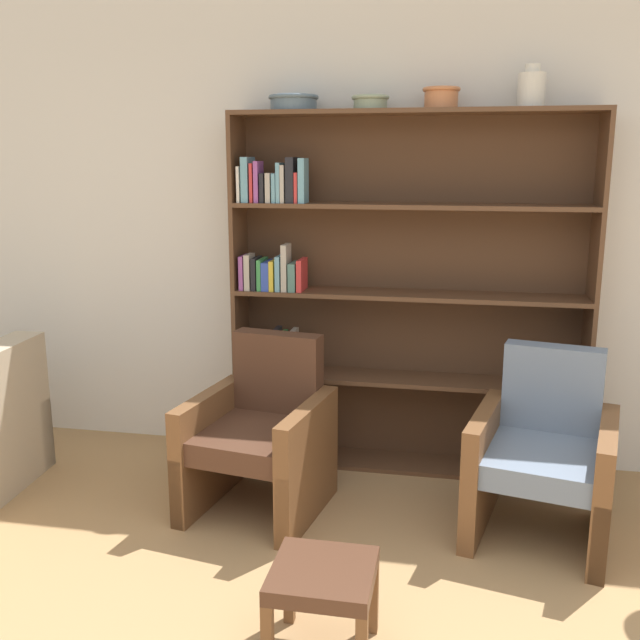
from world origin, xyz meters
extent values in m
cube|color=silver|center=(0.00, 2.63, 1.38)|extent=(12.00, 0.06, 2.75)
cube|color=brown|center=(-1.15, 2.44, 1.03)|extent=(0.02, 0.30, 2.05)
cube|color=brown|center=(0.84, 2.44, 1.03)|extent=(0.02, 0.30, 2.05)
cube|color=brown|center=(-0.16, 2.44, 2.04)|extent=(1.96, 0.30, 0.03)
cube|color=brown|center=(-0.16, 2.44, 0.01)|extent=(1.96, 0.30, 0.03)
cube|color=#492F1E|center=(-0.16, 2.58, 1.03)|extent=(1.96, 0.01, 2.05)
cube|color=#4C756B|center=(-1.11, 2.40, 0.16)|extent=(0.02, 0.18, 0.26)
cube|color=gold|center=(-1.08, 2.37, 0.13)|extent=(0.02, 0.12, 0.20)
cube|color=#B2A899|center=(-1.04, 2.38, 0.15)|extent=(0.04, 0.15, 0.26)
cube|color=#4C756B|center=(-1.01, 2.38, 0.11)|extent=(0.03, 0.16, 0.17)
cube|color=#334CB2|center=(-0.96, 2.39, 0.11)|extent=(0.04, 0.17, 0.17)
cube|color=#7F6B4C|center=(-0.92, 2.39, 0.15)|extent=(0.04, 0.17, 0.26)
cube|color=#334CB2|center=(-0.87, 2.37, 0.15)|extent=(0.04, 0.14, 0.25)
cube|color=#7F6B4C|center=(-0.84, 2.39, 0.15)|extent=(0.02, 0.17, 0.25)
cube|color=gold|center=(-0.80, 2.38, 0.14)|extent=(0.04, 0.16, 0.23)
cube|color=#994C99|center=(-0.76, 2.38, 0.12)|extent=(0.04, 0.14, 0.19)
cube|color=#4C756B|center=(-0.72, 2.38, 0.12)|extent=(0.02, 0.14, 0.19)
cube|color=red|center=(-0.69, 2.38, 0.14)|extent=(0.02, 0.14, 0.23)
cube|color=brown|center=(-0.16, 2.44, 0.54)|extent=(1.96, 0.30, 0.02)
cube|color=gold|center=(-1.11, 2.38, 0.63)|extent=(0.02, 0.15, 0.16)
cube|color=orange|center=(-1.07, 2.39, 0.66)|extent=(0.04, 0.16, 0.22)
cube|color=orange|center=(-1.03, 2.38, 0.63)|extent=(0.04, 0.14, 0.17)
cube|color=#334CB2|center=(-1.00, 2.41, 0.65)|extent=(0.03, 0.20, 0.20)
cube|color=#669EB2|center=(-0.96, 2.38, 0.64)|extent=(0.03, 0.15, 0.18)
cube|color=black|center=(-0.92, 2.38, 0.69)|extent=(0.03, 0.16, 0.27)
cube|color=#388C47|center=(-0.88, 2.39, 0.67)|extent=(0.03, 0.17, 0.24)
cube|color=white|center=(-0.85, 2.40, 0.65)|extent=(0.02, 0.19, 0.20)
cube|color=#B2A899|center=(-0.82, 2.39, 0.68)|extent=(0.03, 0.16, 0.26)
cube|color=#7F6B4C|center=(-0.78, 2.39, 0.65)|extent=(0.04, 0.18, 0.20)
cube|color=#334CB2|center=(-0.74, 2.37, 0.64)|extent=(0.03, 0.14, 0.18)
cube|color=#994C99|center=(-0.71, 2.38, 0.63)|extent=(0.03, 0.14, 0.16)
cube|color=brown|center=(-0.16, 2.44, 1.04)|extent=(1.96, 0.30, 0.02)
cube|color=#994C99|center=(-1.11, 2.38, 1.15)|extent=(0.02, 0.15, 0.20)
cube|color=#B2A899|center=(-1.07, 2.37, 1.15)|extent=(0.03, 0.13, 0.21)
cube|color=black|center=(-1.03, 2.39, 1.14)|extent=(0.03, 0.16, 0.19)
cube|color=#388C47|center=(-1.00, 2.40, 1.14)|extent=(0.02, 0.18, 0.18)
cube|color=#334CB2|center=(-0.96, 2.40, 1.13)|extent=(0.04, 0.20, 0.16)
cube|color=gold|center=(-0.93, 2.40, 1.14)|extent=(0.03, 0.19, 0.17)
cube|color=#669EB2|center=(-0.89, 2.40, 1.15)|extent=(0.03, 0.18, 0.20)
cube|color=#B2A899|center=(-0.85, 2.37, 1.18)|extent=(0.03, 0.14, 0.27)
cube|color=#4C756B|center=(-0.81, 2.39, 1.13)|extent=(0.04, 0.18, 0.16)
cube|color=red|center=(-0.76, 2.40, 1.14)|extent=(0.03, 0.18, 0.18)
cube|color=brown|center=(-0.16, 2.44, 1.54)|extent=(1.96, 0.30, 0.02)
cube|color=white|center=(-1.11, 2.38, 1.65)|extent=(0.02, 0.16, 0.20)
cube|color=#669EB2|center=(-1.07, 2.39, 1.68)|extent=(0.04, 0.17, 0.25)
cube|color=red|center=(-1.03, 2.40, 1.66)|extent=(0.02, 0.19, 0.22)
cube|color=#994C99|center=(-1.01, 2.37, 1.67)|extent=(0.03, 0.13, 0.23)
cube|color=black|center=(-0.97, 2.38, 1.63)|extent=(0.02, 0.15, 0.16)
cube|color=#B2A899|center=(-0.94, 2.37, 1.63)|extent=(0.03, 0.13, 0.16)
cube|color=#669EB2|center=(-0.91, 2.38, 1.63)|extent=(0.02, 0.14, 0.16)
cube|color=#669EB2|center=(-0.88, 2.38, 1.66)|extent=(0.02, 0.14, 0.22)
cube|color=#B2A899|center=(-0.86, 2.39, 1.66)|extent=(0.02, 0.18, 0.21)
cube|color=black|center=(-0.81, 2.40, 1.68)|extent=(0.04, 0.19, 0.25)
cube|color=red|center=(-0.78, 2.39, 1.64)|extent=(0.02, 0.17, 0.17)
cube|color=#669EB2|center=(-0.75, 2.37, 1.67)|extent=(0.04, 0.13, 0.25)
cylinder|color=slate|center=(-0.81, 2.44, 2.09)|extent=(0.25, 0.25, 0.08)
torus|color=slate|center=(-0.81, 2.44, 2.12)|extent=(0.28, 0.28, 0.02)
cylinder|color=gray|center=(-0.39, 2.44, 2.09)|extent=(0.18, 0.18, 0.07)
torus|color=gray|center=(-0.39, 2.44, 2.12)|extent=(0.21, 0.21, 0.02)
cylinder|color=#C67547|center=(-0.01, 2.44, 2.11)|extent=(0.18, 0.18, 0.11)
torus|color=#C67547|center=(-0.01, 2.44, 2.15)|extent=(0.20, 0.20, 0.02)
cylinder|color=silver|center=(0.45, 2.44, 2.14)|extent=(0.14, 0.14, 0.17)
cylinder|color=silver|center=(0.45, 2.44, 2.25)|extent=(0.08, 0.08, 0.04)
cube|color=brown|center=(-0.63, 1.39, 0.18)|extent=(0.08, 0.08, 0.36)
cube|color=brown|center=(-1.19, 1.48, 0.18)|extent=(0.08, 0.08, 0.36)
cube|color=brown|center=(-0.53, 1.99, 0.18)|extent=(0.08, 0.08, 0.36)
cube|color=brown|center=(-1.09, 2.08, 0.18)|extent=(0.08, 0.08, 0.36)
cube|color=#4C2D1E|center=(-0.86, 1.74, 0.39)|extent=(0.58, 0.71, 0.12)
cube|color=#4C2D1E|center=(-0.81, 2.01, 0.66)|extent=(0.49, 0.20, 0.46)
cube|color=brown|center=(-0.58, 1.69, 0.30)|extent=(0.19, 0.68, 0.60)
cube|color=brown|center=(-1.14, 1.78, 0.30)|extent=(0.19, 0.68, 0.60)
cube|color=brown|center=(0.76, 1.38, 0.18)|extent=(0.08, 0.08, 0.36)
cube|color=brown|center=(0.20, 1.50, 0.18)|extent=(0.08, 0.08, 0.36)
cube|color=brown|center=(0.89, 1.97, 0.18)|extent=(0.08, 0.08, 0.36)
cube|color=brown|center=(0.34, 2.09, 0.18)|extent=(0.08, 0.08, 0.36)
cube|color=slate|center=(0.55, 1.74, 0.39)|extent=(0.61, 0.73, 0.12)
cube|color=slate|center=(0.61, 2.01, 0.66)|extent=(0.49, 0.22, 0.46)
cube|color=brown|center=(0.82, 1.67, 0.30)|extent=(0.23, 0.68, 0.60)
cube|color=brown|center=(0.27, 1.80, 0.30)|extent=(0.23, 0.68, 0.60)
cube|color=brown|center=(-0.49, 0.86, 0.15)|extent=(0.04, 0.04, 0.30)
cube|color=brown|center=(-0.15, 0.86, 0.15)|extent=(0.04, 0.04, 0.30)
cube|color=#4C2D1E|center=(-0.32, 0.70, 0.33)|extent=(0.37, 0.37, 0.06)
camera|label=1|loc=(0.11, -1.57, 1.79)|focal=40.00mm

